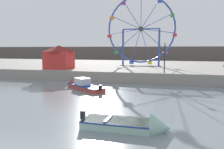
% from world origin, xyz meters
% --- Properties ---
extents(quay_promenade, '(110.00, 25.91, 1.18)m').
position_xyz_m(quay_promenade, '(0.00, 31.25, 0.59)').
color(quay_promenade, gray).
rests_on(quay_promenade, ground_plane).
extents(distant_town_skyline, '(140.00, 3.00, 4.40)m').
position_xyz_m(distant_town_skyline, '(0.00, 58.50, 2.20)').
color(distant_town_skyline, '#564C47').
rests_on(distant_town_skyline, ground_plane).
extents(motorboat_faded_red, '(5.45, 4.61, 1.45)m').
position_xyz_m(motorboat_faded_red, '(-2.86, 14.12, 0.30)').
color(motorboat_faded_red, '#B24238').
rests_on(motorboat_faded_red, ground_plane).
extents(motorboat_seafoam, '(4.33, 1.46, 1.36)m').
position_xyz_m(motorboat_seafoam, '(4.02, 4.46, 0.22)').
color(motorboat_seafoam, '#93BCAD').
rests_on(motorboat_seafoam, ground_plane).
extents(ferris_wheel_blue_frame, '(10.33, 1.20, 10.59)m').
position_xyz_m(ferris_wheel_blue_frame, '(1.05, 28.17, 6.50)').
color(ferris_wheel_blue_frame, '#334CA8').
rests_on(ferris_wheel_blue_frame, quay_promenade).
extents(carnival_booth_red_striped, '(3.67, 2.92, 3.03)m').
position_xyz_m(carnival_booth_red_striped, '(-8.57, 20.68, 2.76)').
color(carnival_booth_red_striped, red).
rests_on(carnival_booth_red_striped, quay_promenade).
extents(promenade_lamp_near, '(0.32, 0.32, 3.35)m').
position_xyz_m(promenade_lamp_near, '(4.87, 19.10, 3.42)').
color(promenade_lamp_near, '#2D2D33').
rests_on(promenade_lamp_near, quay_promenade).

